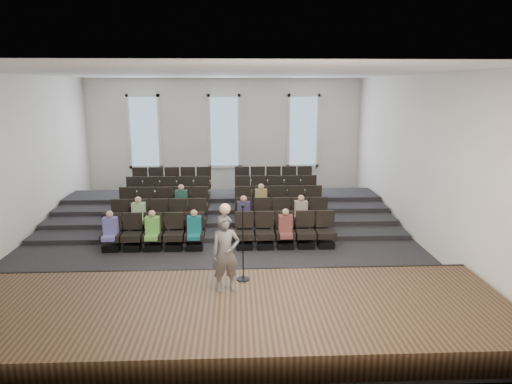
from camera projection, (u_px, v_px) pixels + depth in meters
ground at (220, 242)px, 13.93m from camera, size 14.00×14.00×0.00m
ceiling at (217, 73)px, 12.80m from camera, size 12.00×14.00×0.02m
wall_back at (224, 136)px, 20.20m from camera, size 12.00×0.04×5.00m
wall_front at (202, 240)px, 6.54m from camera, size 12.00×0.04×5.00m
wall_left at (9, 163)px, 13.11m from camera, size 0.04×14.00×5.00m
wall_right at (420, 160)px, 13.63m from camera, size 0.04×14.00×5.00m
stage at (212, 317)px, 8.92m from camera, size 11.80×3.60×0.50m
stage_lip at (216, 279)px, 10.64m from camera, size 11.80×0.06×0.52m
risers at (223, 209)px, 16.98m from camera, size 11.80×4.80×0.60m
seating_rows at (222, 207)px, 15.28m from camera, size 6.80×4.70×1.67m
windows at (224, 131)px, 20.09m from camera, size 8.44×0.10×3.24m
audience at (209, 215)px, 13.95m from camera, size 6.05×2.64×1.10m
speaker at (226, 253)px, 9.34m from camera, size 0.65×0.49×1.61m
mic_stand at (243, 258)px, 9.90m from camera, size 0.29×0.29×1.71m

